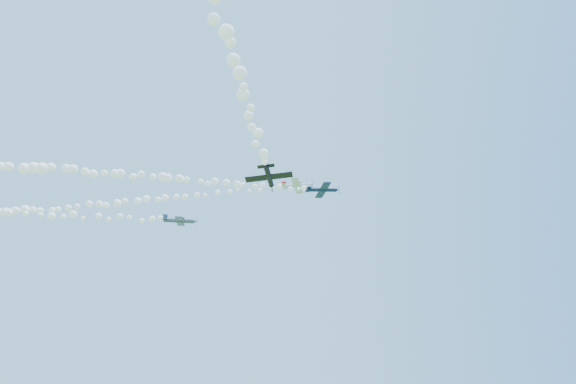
{
  "coord_description": "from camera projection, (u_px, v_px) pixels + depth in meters",
  "views": [
    {
      "loc": [
        -3.17,
        -96.88,
        2.03
      ],
      "look_at": [
        2.12,
        -7.82,
        47.06
      ],
      "focal_mm": 30.0,
      "sensor_mm": 36.0,
      "label": 1
    }
  ],
  "objects": [
    {
      "name": "plane_white",
      "position": [
        297.0,
        185.0,
        108.03
      ],
      "size": [
        7.28,
        7.72,
        2.29
      ],
      "rotation": [
        -0.01,
        0.01,
        -0.25
      ],
      "color": "silver"
    },
    {
      "name": "plane_navy",
      "position": [
        323.0,
        190.0,
        96.89
      ],
      "size": [
        7.23,
        7.61,
        1.92
      ],
      "rotation": [
        0.03,
        -0.08,
        0.12
      ],
      "color": "#0D1C3D"
    },
    {
      "name": "smoke_trail_white",
      "position": [
        117.0,
        203.0,
        115.33
      ],
      "size": [
        81.08,
        22.68,
        3.06
      ],
      "primitive_type": null,
      "color": "white"
    },
    {
      "name": "plane_grey",
      "position": [
        180.0,
        221.0,
        104.4
      ],
      "size": [
        7.54,
        7.9,
        2.24
      ],
      "rotation": [
        0.16,
        -0.01,
        0.09
      ],
      "color": "#3D4359"
    },
    {
      "name": "smoke_trail_navy",
      "position": [
        142.0,
        176.0,
        91.26
      ],
      "size": [
        65.94,
        10.06,
        2.83
      ],
      "primitive_type": null,
      "color": "white"
    },
    {
      "name": "plane_black",
      "position": [
        269.0,
        176.0,
        76.3
      ],
      "size": [
        7.7,
        7.26,
        2.46
      ],
      "rotation": [
        -0.07,
        0.04,
        1.4
      ],
      "color": "black"
    }
  ]
}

